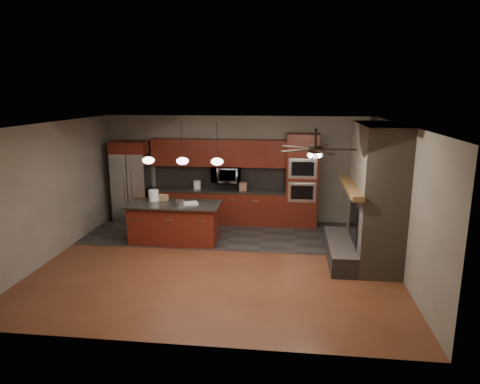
# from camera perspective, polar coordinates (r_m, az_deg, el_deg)

# --- Properties ---
(ground) EXTENTS (7.00, 7.00, 0.00)m
(ground) POSITION_cam_1_polar(r_m,az_deg,el_deg) (8.90, -2.72, -9.23)
(ground) COLOR brown
(ground) RESTS_ON ground
(ceiling) EXTENTS (7.00, 6.00, 0.02)m
(ceiling) POSITION_cam_1_polar(r_m,az_deg,el_deg) (8.26, -2.94, 9.05)
(ceiling) COLOR white
(ceiling) RESTS_ON back_wall
(back_wall) EXTENTS (7.00, 0.02, 2.80)m
(back_wall) POSITION_cam_1_polar(r_m,az_deg,el_deg) (11.38, -0.34, 3.08)
(back_wall) COLOR gray
(back_wall) RESTS_ON ground
(right_wall) EXTENTS (0.02, 6.00, 2.80)m
(right_wall) POSITION_cam_1_polar(r_m,az_deg,el_deg) (8.62, 20.77, -1.05)
(right_wall) COLOR gray
(right_wall) RESTS_ON ground
(left_wall) EXTENTS (0.02, 6.00, 2.80)m
(left_wall) POSITION_cam_1_polar(r_m,az_deg,el_deg) (9.68, -23.73, 0.17)
(left_wall) COLOR gray
(left_wall) RESTS_ON ground
(slate_tile_patch) EXTENTS (7.00, 2.40, 0.01)m
(slate_tile_patch) POSITION_cam_1_polar(r_m,az_deg,el_deg) (10.57, -1.13, -5.53)
(slate_tile_patch) COLOR #2E2C2A
(slate_tile_patch) RESTS_ON ground
(fireplace_column) EXTENTS (1.30, 2.10, 2.80)m
(fireplace_column) POSITION_cam_1_polar(r_m,az_deg,el_deg) (8.93, 17.24, -1.00)
(fireplace_column) COLOR brown
(fireplace_column) RESTS_ON ground
(back_cabinetry) EXTENTS (3.59, 0.64, 2.20)m
(back_cabinetry) POSITION_cam_1_polar(r_m,az_deg,el_deg) (11.30, -2.88, 0.37)
(back_cabinetry) COLOR #611B11
(back_cabinetry) RESTS_ON ground
(oven_tower) EXTENTS (0.80, 0.63, 2.38)m
(oven_tower) POSITION_cam_1_polar(r_m,az_deg,el_deg) (11.04, 8.26, 1.53)
(oven_tower) COLOR #611B11
(oven_tower) RESTS_ON ground
(microwave) EXTENTS (0.73, 0.41, 0.50)m
(microwave) POSITION_cam_1_polar(r_m,az_deg,el_deg) (11.19, -1.89, 2.38)
(microwave) COLOR silver
(microwave) RESTS_ON back_cabinetry
(refrigerator) EXTENTS (0.92, 0.75, 2.15)m
(refrigerator) POSITION_cam_1_polar(r_m,az_deg,el_deg) (11.75, -14.18, 1.37)
(refrigerator) COLOR silver
(refrigerator) RESTS_ON ground
(kitchen_island) EXTENTS (2.11, 0.96, 0.92)m
(kitchen_island) POSITION_cam_1_polar(r_m,az_deg,el_deg) (9.97, -8.74, -4.06)
(kitchen_island) COLOR #611B11
(kitchen_island) RESTS_ON ground
(white_bucket) EXTENTS (0.26, 0.26, 0.25)m
(white_bucket) POSITION_cam_1_polar(r_m,az_deg,el_deg) (10.15, -11.44, -0.46)
(white_bucket) COLOR white
(white_bucket) RESTS_ON kitchen_island
(paint_can) EXTENTS (0.23, 0.23, 0.12)m
(paint_can) POSITION_cam_1_polar(r_m,az_deg,el_deg) (9.63, -7.99, -1.44)
(paint_can) COLOR #A5A6AA
(paint_can) RESTS_ON kitchen_island
(paint_tray) EXTENTS (0.45, 0.39, 0.04)m
(paint_tray) POSITION_cam_1_polar(r_m,az_deg,el_deg) (9.74, -6.80, -1.51)
(paint_tray) COLOR silver
(paint_tray) RESTS_ON kitchen_island
(cardboard_box) EXTENTS (0.24, 0.19, 0.13)m
(cardboard_box) POSITION_cam_1_polar(r_m,az_deg,el_deg) (10.16, -10.23, -0.73)
(cardboard_box) COLOR #95734D
(cardboard_box) RESTS_ON kitchen_island
(counter_bucket) EXTENTS (0.19, 0.19, 0.22)m
(counter_bucket) POSITION_cam_1_polar(r_m,az_deg,el_deg) (11.34, -5.75, 0.96)
(counter_bucket) COLOR white
(counter_bucket) RESTS_ON back_cabinetry
(counter_box) EXTENTS (0.19, 0.15, 0.21)m
(counter_box) POSITION_cam_1_polar(r_m,az_deg,el_deg) (11.09, 0.42, 0.74)
(counter_box) COLOR #90644A
(counter_box) RESTS_ON back_cabinetry
(pendant_left) EXTENTS (0.26, 0.26, 0.92)m
(pendant_left) POSITION_cam_1_polar(r_m,az_deg,el_deg) (9.43, -12.12, 4.17)
(pendant_left) COLOR black
(pendant_left) RESTS_ON ceiling
(pendant_center) EXTENTS (0.26, 0.26, 0.92)m
(pendant_center) POSITION_cam_1_polar(r_m,az_deg,el_deg) (9.22, -7.68, 4.15)
(pendant_center) COLOR black
(pendant_center) RESTS_ON ceiling
(pendant_right) EXTENTS (0.26, 0.26, 0.92)m
(pendant_right) POSITION_cam_1_polar(r_m,az_deg,el_deg) (9.06, -3.07, 4.09)
(pendant_right) COLOR black
(pendant_right) RESTS_ON ceiling
(ceiling_fan) EXTENTS (1.27, 1.33, 0.41)m
(ceiling_fan) POSITION_cam_1_polar(r_m,az_deg,el_deg) (7.39, 10.00, 5.72)
(ceiling_fan) COLOR black
(ceiling_fan) RESTS_ON ceiling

